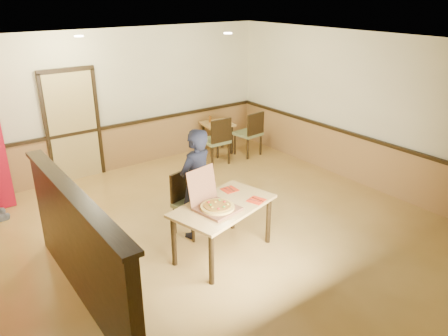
# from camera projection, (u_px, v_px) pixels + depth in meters

# --- Properties ---
(floor) EXTENTS (7.00, 7.00, 0.00)m
(floor) POSITION_uv_depth(u_px,v_px,m) (213.00, 239.00, 6.53)
(floor) COLOR tan
(floor) RESTS_ON ground
(ceiling) EXTENTS (7.00, 7.00, 0.00)m
(ceiling) POSITION_uv_depth(u_px,v_px,m) (210.00, 47.00, 5.47)
(ceiling) COLOR black
(ceiling) RESTS_ON wall_back
(wall_back) EXTENTS (7.00, 0.00, 7.00)m
(wall_back) POSITION_uv_depth(u_px,v_px,m) (110.00, 102.00, 8.61)
(wall_back) COLOR beige
(wall_back) RESTS_ON floor
(wall_right) EXTENTS (0.00, 7.00, 7.00)m
(wall_right) POSITION_uv_depth(u_px,v_px,m) (370.00, 112.00, 7.92)
(wall_right) COLOR beige
(wall_right) RESTS_ON floor
(wainscot_back) EXTENTS (7.00, 0.04, 0.90)m
(wainscot_back) POSITION_uv_depth(u_px,v_px,m) (115.00, 148.00, 8.94)
(wainscot_back) COLOR olive
(wainscot_back) RESTS_ON floor
(chair_rail_back) EXTENTS (7.00, 0.06, 0.06)m
(chair_rail_back) POSITION_uv_depth(u_px,v_px,m) (114.00, 126.00, 8.75)
(chair_rail_back) COLOR black
(chair_rail_back) RESTS_ON wall_back
(wainscot_right) EXTENTS (0.04, 7.00, 0.90)m
(wainscot_right) POSITION_uv_depth(u_px,v_px,m) (362.00, 161.00, 8.26)
(wainscot_right) COLOR olive
(wainscot_right) RESTS_ON floor
(chair_rail_right) EXTENTS (0.06, 7.00, 0.06)m
(chair_rail_right) POSITION_uv_depth(u_px,v_px,m) (365.00, 138.00, 8.07)
(chair_rail_right) COLOR black
(chair_rail_right) RESTS_ON wall_right
(back_door) EXTENTS (0.90, 0.06, 2.10)m
(back_door) POSITION_uv_depth(u_px,v_px,m) (73.00, 127.00, 8.27)
(back_door) COLOR tan
(back_door) RESTS_ON wall_back
(booth_partition) EXTENTS (0.20, 3.10, 1.44)m
(booth_partition) POSITION_uv_depth(u_px,v_px,m) (79.00, 246.00, 5.01)
(booth_partition) COLOR black
(booth_partition) RESTS_ON floor
(spot_b) EXTENTS (0.14, 0.14, 0.02)m
(spot_b) POSITION_uv_depth(u_px,v_px,m) (79.00, 36.00, 6.90)
(spot_b) COLOR #FFD9B2
(spot_b) RESTS_ON ceiling
(spot_c) EXTENTS (0.14, 0.14, 0.02)m
(spot_c) POSITION_uv_depth(u_px,v_px,m) (228.00, 33.00, 7.36)
(spot_c) COLOR #FFD9B2
(spot_c) RESTS_ON ceiling
(main_table) EXTENTS (1.59, 1.15, 0.77)m
(main_table) POSITION_uv_depth(u_px,v_px,m) (223.00, 212.00, 5.95)
(main_table) COLOR tan
(main_table) RESTS_ON floor
(diner_chair) EXTENTS (0.57, 0.57, 0.96)m
(diner_chair) POSITION_uv_depth(u_px,v_px,m) (189.00, 200.00, 6.56)
(diner_chair) COLOR olive
(diner_chair) RESTS_ON floor
(side_chair_left) EXTENTS (0.52, 0.52, 1.03)m
(side_chair_left) POSITION_uv_depth(u_px,v_px,m) (217.00, 139.00, 9.12)
(side_chair_left) COLOR olive
(side_chair_left) RESTS_ON floor
(side_chair_right) EXTENTS (0.55, 0.55, 1.01)m
(side_chair_right) POSITION_uv_depth(u_px,v_px,m) (250.00, 132.00, 9.62)
(side_chair_right) COLOR olive
(side_chair_right) RESTS_ON floor
(side_table) EXTENTS (0.75, 0.75, 0.69)m
(side_table) POSITION_uv_depth(u_px,v_px,m) (217.00, 130.00, 9.85)
(side_table) COLOR tan
(side_table) RESTS_ON floor
(diner) EXTENTS (0.70, 0.55, 1.67)m
(diner) POSITION_uv_depth(u_px,v_px,m) (196.00, 184.00, 6.36)
(diner) COLOR black
(diner) RESTS_ON floor
(pizza_box) EXTENTS (0.58, 0.65, 0.51)m
(pizza_box) POSITION_uv_depth(u_px,v_px,m) (215.00, 205.00, 5.76)
(pizza_box) COLOR brown
(pizza_box) RESTS_ON main_table
(pizza) EXTENTS (0.57, 0.57, 0.03)m
(pizza) POSITION_uv_depth(u_px,v_px,m) (217.00, 207.00, 5.73)
(pizza) COLOR gold
(pizza) RESTS_ON pizza_box
(napkin_near) EXTENTS (0.28, 0.28, 0.01)m
(napkin_near) POSITION_uv_depth(u_px,v_px,m) (256.00, 200.00, 6.01)
(napkin_near) COLOR red
(napkin_near) RESTS_ON main_table
(napkin_far) EXTENTS (0.22, 0.22, 0.01)m
(napkin_far) POSITION_uv_depth(u_px,v_px,m) (230.00, 190.00, 6.33)
(napkin_far) COLOR red
(napkin_far) RESTS_ON main_table
(condiment) EXTENTS (0.06, 0.06, 0.14)m
(condiment) POSITION_uv_depth(u_px,v_px,m) (210.00, 119.00, 9.81)
(condiment) COLOR #98541B
(condiment) RESTS_ON side_table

